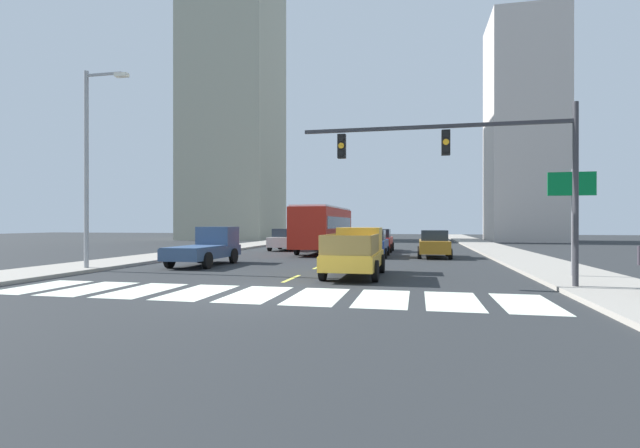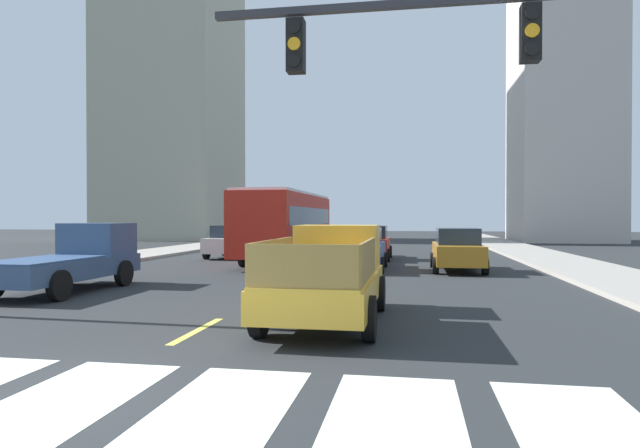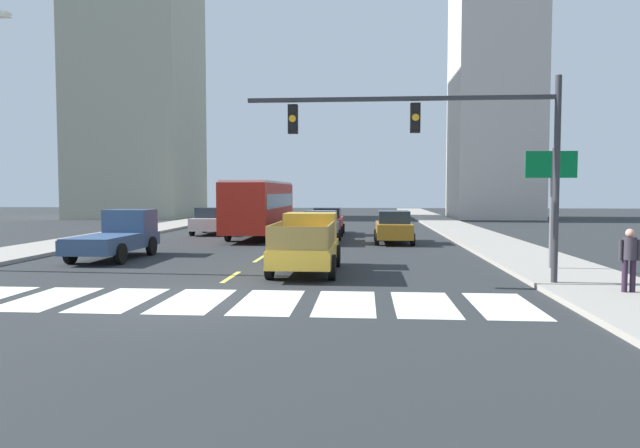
% 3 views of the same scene
% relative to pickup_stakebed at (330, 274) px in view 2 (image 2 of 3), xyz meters
% --- Properties ---
extents(ground_plane, '(160.00, 160.00, 0.00)m').
position_rel_pickup_stakebed_xyz_m(ground_plane, '(-2.30, -5.63, -0.94)').
color(ground_plane, '#272A2C').
extents(sidewalk_right, '(3.50, 110.00, 0.15)m').
position_rel_pickup_stakebed_xyz_m(sidewalk_right, '(8.54, 12.37, -0.86)').
color(sidewalk_right, gray).
rests_on(sidewalk_right, ground).
extents(sidewalk_left, '(3.50, 110.00, 0.15)m').
position_rel_pickup_stakebed_xyz_m(sidewalk_left, '(-13.13, 12.37, -0.86)').
color(sidewalk_left, gray).
rests_on(sidewalk_left, ground).
extents(crosswalk_stripe_4, '(1.46, 3.28, 0.01)m').
position_rel_pickup_stakebed_xyz_m(crosswalk_stripe_4, '(-2.30, -5.63, -0.93)').
color(crosswalk_stripe_4, silver).
rests_on(crosswalk_stripe_4, ground).
extents(crosswalk_stripe_5, '(1.46, 3.28, 0.01)m').
position_rel_pickup_stakebed_xyz_m(crosswalk_stripe_5, '(-0.39, -5.63, -0.93)').
color(crosswalk_stripe_5, silver).
rests_on(crosswalk_stripe_5, ground).
extents(crosswalk_stripe_6, '(1.46, 3.28, 0.01)m').
position_rel_pickup_stakebed_xyz_m(crosswalk_stripe_6, '(1.52, -5.63, -0.93)').
color(crosswalk_stripe_6, silver).
rests_on(crosswalk_stripe_6, ground).
extents(crosswalk_stripe_7, '(1.46, 3.28, 0.01)m').
position_rel_pickup_stakebed_xyz_m(crosswalk_stripe_7, '(3.42, -5.63, -0.93)').
color(crosswalk_stripe_7, silver).
rests_on(crosswalk_stripe_7, ground).
extents(lane_dash_0, '(0.16, 2.40, 0.01)m').
position_rel_pickup_stakebed_xyz_m(lane_dash_0, '(-2.30, -1.63, -0.93)').
color(lane_dash_0, '#D8D34F').
rests_on(lane_dash_0, ground).
extents(lane_dash_1, '(0.16, 2.40, 0.01)m').
position_rel_pickup_stakebed_xyz_m(lane_dash_1, '(-2.30, 3.37, -0.93)').
color(lane_dash_1, '#D8D34F').
rests_on(lane_dash_1, ground).
extents(lane_dash_2, '(0.16, 2.40, 0.01)m').
position_rel_pickup_stakebed_xyz_m(lane_dash_2, '(-2.30, 8.37, -0.93)').
color(lane_dash_2, '#D8D34F').
rests_on(lane_dash_2, ground).
extents(lane_dash_3, '(0.16, 2.40, 0.01)m').
position_rel_pickup_stakebed_xyz_m(lane_dash_3, '(-2.30, 13.37, -0.93)').
color(lane_dash_3, '#D8D34F').
rests_on(lane_dash_3, ground).
extents(lane_dash_4, '(0.16, 2.40, 0.01)m').
position_rel_pickup_stakebed_xyz_m(lane_dash_4, '(-2.30, 18.37, -0.93)').
color(lane_dash_4, '#D8D34F').
rests_on(lane_dash_4, ground).
extents(lane_dash_5, '(0.16, 2.40, 0.01)m').
position_rel_pickup_stakebed_xyz_m(lane_dash_5, '(-2.30, 23.37, -0.93)').
color(lane_dash_5, '#D8D34F').
rests_on(lane_dash_5, ground).
extents(lane_dash_6, '(0.16, 2.40, 0.01)m').
position_rel_pickup_stakebed_xyz_m(lane_dash_6, '(-2.30, 28.37, -0.93)').
color(lane_dash_6, '#D8D34F').
rests_on(lane_dash_6, ground).
extents(lane_dash_7, '(0.16, 2.40, 0.01)m').
position_rel_pickup_stakebed_xyz_m(lane_dash_7, '(-2.30, 33.37, -0.93)').
color(lane_dash_7, '#D8D34F').
rests_on(lane_dash_7, ground).
extents(pickup_stakebed, '(2.18, 5.20, 1.96)m').
position_rel_pickup_stakebed_xyz_m(pickup_stakebed, '(0.00, 0.00, 0.00)').
color(pickup_stakebed, gold).
rests_on(pickup_stakebed, ground).
extents(pickup_dark, '(2.18, 5.20, 1.96)m').
position_rel_pickup_stakebed_xyz_m(pickup_dark, '(-8.15, 3.21, -0.02)').
color(pickup_dark, '#344C70').
rests_on(pickup_dark, ground).
extents(city_bus, '(2.72, 10.80, 3.32)m').
position_rel_pickup_stakebed_xyz_m(city_bus, '(-4.25, 14.12, 1.02)').
color(city_bus, '#B52115').
rests_on(city_bus, ground).
extents(sedan_far, '(2.02, 4.40, 1.72)m').
position_rel_pickup_stakebed_xyz_m(sedan_far, '(-0.35, 10.59, -0.08)').
color(sedan_far, navy).
rests_on(sedan_far, ground).
extents(sedan_near_right, '(2.02, 4.40, 1.72)m').
position_rel_pickup_stakebed_xyz_m(sedan_near_right, '(-7.76, 16.20, -0.08)').
color(sedan_near_right, beige).
rests_on(sedan_near_right, ground).
extents(sedan_mid, '(2.02, 4.40, 1.72)m').
position_rel_pickup_stakebed_xyz_m(sedan_mid, '(-0.35, 16.20, -0.08)').
color(sedan_mid, red).
rests_on(sedan_mid, ground).
extents(sedan_near_left, '(2.02, 4.40, 1.72)m').
position_rel_pickup_stakebed_xyz_m(sedan_near_left, '(3.49, 10.80, -0.08)').
color(sedan_near_left, '#A76D1B').
rests_on(sedan_near_left, ground).
extents(traffic_signal_gantry, '(8.92, 0.27, 6.00)m').
position_rel_pickup_stakebed_xyz_m(traffic_signal_gantry, '(4.54, -2.87, 3.26)').
color(traffic_signal_gantry, '#2D2D33').
rests_on(traffic_signal_gantry, ground).
extents(tower_tall_centre, '(8.20, 8.93, 26.68)m').
position_rel_pickup_stakebed_xyz_m(tower_tall_centre, '(14.97, 39.91, 12.40)').
color(tower_tall_centre, beige).
rests_on(tower_tall_centre, ground).
extents(block_mid_left, '(11.40, 11.58, 34.60)m').
position_rel_pickup_stakebed_xyz_m(block_mid_left, '(-21.90, 39.39, 16.36)').
color(block_mid_left, '#A0A08A').
rests_on(block_mid_left, ground).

